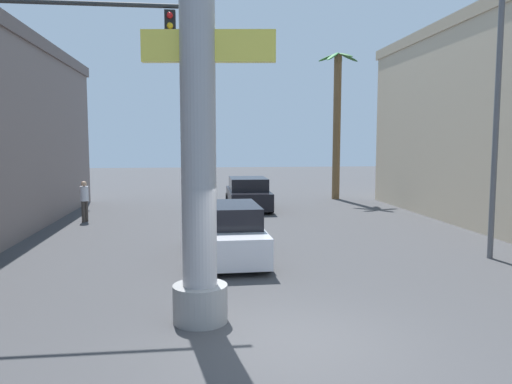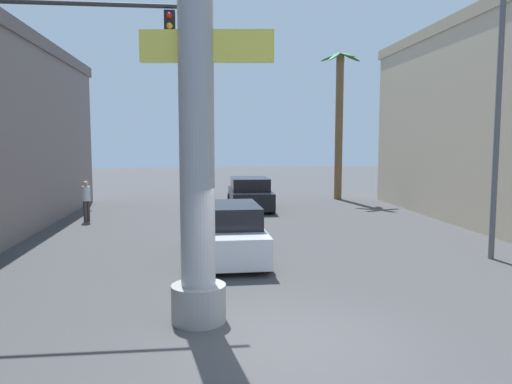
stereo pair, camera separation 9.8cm
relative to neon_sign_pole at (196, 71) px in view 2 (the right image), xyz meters
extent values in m
plane|color=#424244|center=(1.50, 8.71, -4.59)|extent=(94.99, 94.99, 0.00)
cylinder|color=#9E9EA3|center=(-0.01, 0.00, -0.54)|extent=(0.64, 0.64, 8.10)
cylinder|color=gray|center=(-0.01, 0.00, -4.24)|extent=(1.02, 1.02, 0.70)
cube|color=#F2E04C|center=(0.19, 0.00, 0.43)|extent=(2.38, 0.45, 0.56)
cylinder|color=#59595E|center=(8.32, 4.10, -0.63)|extent=(0.16, 0.16, 7.91)
cylinder|color=#333333|center=(-2.54, 2.46, 1.74)|extent=(5.57, 0.10, 0.10)
cube|color=black|center=(-0.59, 2.46, 1.29)|extent=(0.24, 0.24, 0.70)
sphere|color=red|center=(-0.59, 2.33, 1.51)|extent=(0.14, 0.14, 0.14)
sphere|color=yellow|center=(-0.59, 2.33, 1.29)|extent=(0.14, 0.14, 0.14)
sphere|color=green|center=(-0.59, 2.33, 1.07)|extent=(0.14, 0.14, 0.14)
cylinder|color=black|center=(-0.08, 6.67, -4.27)|extent=(0.23, 0.64, 0.64)
cylinder|color=black|center=(1.69, 6.70, -4.27)|extent=(0.23, 0.64, 0.64)
cylinder|color=black|center=(-0.01, 3.44, -4.27)|extent=(0.23, 0.64, 0.64)
cylinder|color=black|center=(1.75, 3.48, -4.27)|extent=(0.23, 0.64, 0.64)
cube|color=silver|center=(0.84, 5.07, -4.03)|extent=(1.95, 4.64, 0.80)
cube|color=black|center=(0.84, 5.07, -3.33)|extent=(1.76, 2.57, 0.60)
cylinder|color=black|center=(1.62, 17.14, -4.27)|extent=(0.23, 0.64, 0.64)
cylinder|color=black|center=(3.46, 17.12, -4.27)|extent=(0.23, 0.64, 0.64)
cylinder|color=black|center=(1.57, 13.81, -4.27)|extent=(0.23, 0.64, 0.64)
cylinder|color=black|center=(3.42, 13.79, -4.27)|extent=(0.23, 0.64, 0.64)
cube|color=black|center=(2.52, 15.46, -4.03)|extent=(2.00, 4.78, 0.80)
cube|color=black|center=(2.52, 15.46, -3.33)|extent=(1.82, 2.64, 0.60)
cylinder|color=brown|center=(8.05, 19.12, -0.46)|extent=(0.46, 0.50, 8.27)
ellipsoid|color=#2D5D2D|center=(8.69, 19.18, 3.54)|extent=(1.21, 0.48, 0.54)
ellipsoid|color=#205E2D|center=(8.29, 19.68, 3.53)|extent=(0.73, 1.21, 0.60)
ellipsoid|color=#2E6C2D|center=(7.57, 19.43, 3.56)|extent=(1.20, 0.94, 0.49)
ellipsoid|color=#216A2D|center=(7.63, 18.71, 3.51)|extent=(1.09, 1.02, 0.65)
ellipsoid|color=#30662D|center=(8.33, 18.56, 3.57)|extent=(0.81, 1.24, 0.47)
cylinder|color=#3F3833|center=(-4.72, 12.18, -4.15)|extent=(0.14, 0.14, 0.88)
cylinder|color=#3F3833|center=(-4.64, 12.36, -4.15)|extent=(0.14, 0.14, 0.88)
cylinder|color=silver|center=(-4.68, 12.27, -3.41)|extent=(0.45, 0.45, 0.61)
sphere|color=tan|center=(-4.68, 12.27, -2.99)|extent=(0.22, 0.22, 0.22)
camera|label=1|loc=(-0.06, -9.06, -1.25)|focal=35.00mm
camera|label=2|loc=(0.03, -9.07, -1.25)|focal=35.00mm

